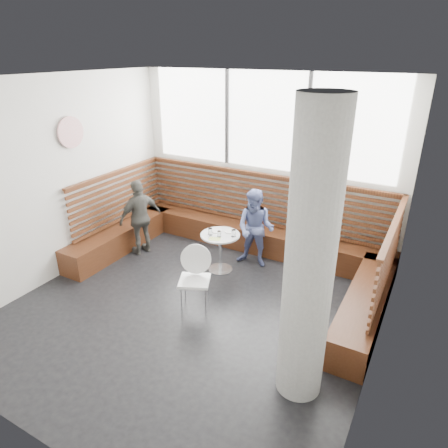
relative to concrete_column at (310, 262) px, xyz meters
The scene contains 15 objects.
room 1.95m from the concrete_column, 161.90° to the left, with size 5.00×5.00×3.20m.
booth 3.24m from the concrete_column, 127.94° to the left, with size 5.00×2.50×1.44m.
concrete_column is the anchor object (origin of this frame).
wall_art 4.48m from the concrete_column, 166.94° to the left, with size 0.50×0.50×0.03m, color white.
cafe_table 2.97m from the concrete_column, 138.22° to the left, with size 0.66×0.66×0.68m.
cafe_chair 2.24m from the concrete_column, 157.35° to the left, with size 0.45×0.44×0.94m.
adult_man 2.12m from the concrete_column, 104.04° to the left, with size 1.11×0.64×1.71m, color #454A31.
child_back 2.96m from the concrete_column, 125.15° to the left, with size 0.67×0.52×1.38m, color #5C68A0.
child_left 4.14m from the concrete_column, 154.85° to the left, with size 0.82×0.34×1.41m, color #4C4B45.
plate_near 3.03m from the concrete_column, 138.64° to the left, with size 0.20×0.20×0.01m, color white.
plate_far 2.94m from the concrete_column, 134.39° to the left, with size 0.19×0.19×0.01m, color white.
glass_left 2.92m from the concrete_column, 141.55° to the left, with size 0.07×0.07×0.11m, color white.
glass_mid 2.80m from the concrete_column, 139.26° to the left, with size 0.06×0.06×0.10m, color white.
glass_right 2.75m from the concrete_column, 134.22° to the left, with size 0.07×0.07×0.12m, color white.
menu_card 2.77m from the concrete_column, 141.36° to the left, with size 0.19×0.13×0.00m, color #A5C64C.
Camera 1 is at (2.78, -4.00, 3.51)m, focal length 32.00 mm.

